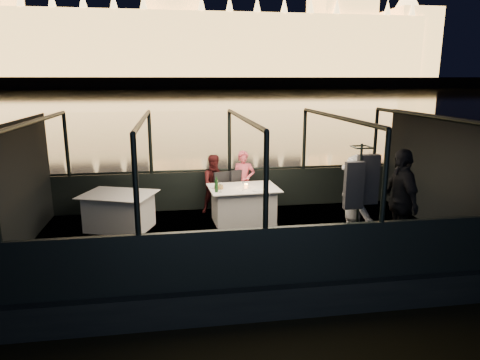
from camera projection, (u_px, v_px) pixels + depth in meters
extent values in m
plane|color=black|center=(179.00, 97.00, 85.36)|extent=(500.00, 500.00, 0.00)
cube|color=black|center=(243.00, 261.00, 8.45)|extent=(8.60, 4.40, 1.00)
cube|color=black|center=(243.00, 238.00, 8.34)|extent=(8.00, 4.00, 0.04)
cube|color=black|center=(230.00, 189.00, 10.15)|extent=(8.00, 0.08, 0.90)
cube|color=black|center=(265.00, 257.00, 6.30)|extent=(8.00, 0.08, 0.90)
cube|color=#423D33|center=(175.00, 84.00, 210.11)|extent=(400.00, 140.00, 6.00)
cube|color=white|center=(243.00, 205.00, 9.13)|extent=(1.51, 1.14, 0.77)
cube|color=white|center=(119.00, 211.00, 8.71)|extent=(1.67, 1.44, 0.75)
cube|color=black|center=(225.00, 197.00, 9.50)|extent=(0.56, 0.56, 0.96)
cube|color=black|center=(241.00, 196.00, 9.55)|extent=(0.60, 0.60, 1.00)
imported|color=#CA4959|center=(243.00, 180.00, 9.76)|extent=(0.58, 0.45, 1.43)
imported|color=#3C1112|center=(215.00, 181.00, 9.69)|extent=(0.71, 0.58, 1.35)
imported|color=white|center=(357.00, 204.00, 7.57)|extent=(0.65, 1.13, 1.73)
imported|color=black|center=(400.00, 206.00, 7.43)|extent=(0.52, 1.12, 1.87)
cylinder|color=#153A19|center=(216.00, 185.00, 8.64)|extent=(0.08, 0.08, 0.32)
cylinder|color=olive|center=(219.00, 187.00, 8.92)|extent=(0.21, 0.21, 0.07)
cylinder|color=orange|center=(246.00, 186.00, 8.98)|extent=(0.07, 0.07, 0.09)
cylinder|color=white|center=(258.00, 190.00, 8.77)|extent=(0.28, 0.28, 0.02)
cylinder|color=silver|center=(215.00, 187.00, 9.04)|extent=(0.32, 0.32, 0.02)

